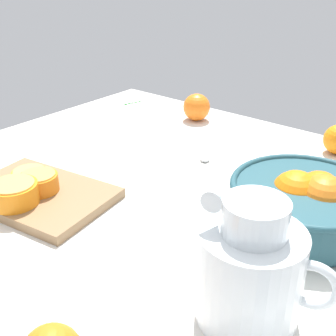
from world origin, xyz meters
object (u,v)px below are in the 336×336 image
at_px(orange_half_0, 14,193).
at_px(cutting_board, 38,195).
at_px(loose_orange_0, 197,107).
at_px(juice_pitcher, 250,276).
at_px(orange_half_2, 30,178).
at_px(spoon, 205,154).
at_px(fruit_bowl, 305,202).
at_px(orange_half_1, 39,182).

bearing_deg(orange_half_0, cutting_board, 96.46).
bearing_deg(loose_orange_0, juice_pitcher, -49.12).
bearing_deg(cutting_board, loose_orange_0, 92.72).
height_order(orange_half_0, orange_half_2, orange_half_0).
xyz_separation_m(juice_pitcher, orange_half_2, (-0.49, 0.01, -0.03)).
relative_size(juice_pitcher, orange_half_2, 2.62).
xyz_separation_m(orange_half_2, spoon, (0.16, 0.37, -0.03)).
bearing_deg(spoon, juice_pitcher, -49.00).
distance_m(fruit_bowl, orange_half_2, 0.52).
bearing_deg(fruit_bowl, juice_pitcher, -83.02).
relative_size(orange_half_0, orange_half_1, 1.20).
relative_size(orange_half_0, orange_half_2, 1.27).
bearing_deg(orange_half_2, fruit_bowl, 26.33).
bearing_deg(orange_half_1, cutting_board, -122.88).
bearing_deg(orange_half_0, orange_half_2, 121.66).
bearing_deg(loose_orange_0, spoon, -49.38).
bearing_deg(loose_orange_0, orange_half_2, -90.36).
distance_m(fruit_bowl, orange_half_1, 0.49).
bearing_deg(loose_orange_0, orange_half_1, -86.99).
bearing_deg(juice_pitcher, cutting_board, 179.10).
bearing_deg(fruit_bowl, loose_orange_0, 144.92).
bearing_deg(spoon, loose_orange_0, 130.62).
xyz_separation_m(orange_half_1, spoon, (0.13, 0.37, -0.03)).
xyz_separation_m(fruit_bowl, spoon, (-0.30, 0.14, -0.04)).
height_order(cutting_board, loose_orange_0, loose_orange_0).
bearing_deg(orange_half_2, orange_half_1, -3.79).
xyz_separation_m(cutting_board, spoon, (0.13, 0.37, -0.01)).
distance_m(orange_half_0, loose_orange_0, 0.61).
xyz_separation_m(fruit_bowl, cutting_board, (-0.43, -0.24, -0.04)).
bearing_deg(orange_half_1, loose_orange_0, 93.01).
bearing_deg(juice_pitcher, fruit_bowl, 96.98).
distance_m(juice_pitcher, orange_half_1, 0.46).
xyz_separation_m(cutting_board, loose_orange_0, (-0.03, 0.56, 0.03)).
height_order(juice_pitcher, orange_half_0, juice_pitcher).
bearing_deg(cutting_board, fruit_bowl, 28.52).
bearing_deg(orange_half_2, juice_pitcher, -1.57).
distance_m(orange_half_2, loose_orange_0, 0.55).
xyz_separation_m(orange_half_0, loose_orange_0, (-0.03, 0.61, -0.00)).
bearing_deg(fruit_bowl, orange_half_0, -146.08).
relative_size(juice_pitcher, orange_half_1, 2.47).
xyz_separation_m(cutting_board, orange_half_2, (-0.03, 0.01, 0.03)).
height_order(orange_half_2, spoon, orange_half_2).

